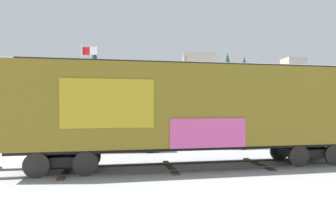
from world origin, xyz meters
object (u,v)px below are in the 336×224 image
(freight_car, at_px, (195,108))
(parked_car_silver, at_px, (212,134))
(flagpole, at_px, (85,79))
(parked_car_tan, at_px, (121,137))

(freight_car, xyz_separation_m, parked_car_silver, (2.48, 5.17, -1.66))
(flagpole, distance_m, parked_car_tan, 9.80)
(parked_car_tan, height_order, parked_car_silver, parked_car_silver)
(flagpole, xyz_separation_m, parked_car_tan, (3.12, -8.34, -4.09))
(flagpole, bearing_deg, parked_car_tan, -69.52)
(freight_car, height_order, parked_car_tan, freight_car)
(freight_car, relative_size, parked_car_tan, 3.08)
(parked_car_tan, bearing_deg, freight_car, -57.37)
(parked_car_tan, relative_size, parked_car_silver, 0.98)
(flagpole, bearing_deg, freight_car, -64.75)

